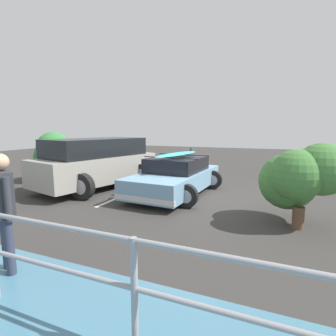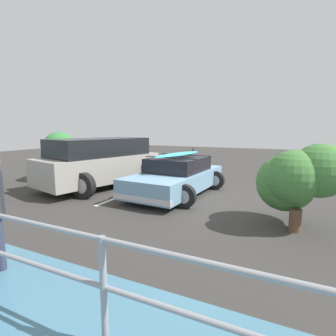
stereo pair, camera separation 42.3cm
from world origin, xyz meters
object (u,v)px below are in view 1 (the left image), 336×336
(sedan_car, at_px, (176,176))
(bush_near_right, at_px, (57,156))
(suv_car, at_px, (97,162))
(bush_near_left, at_px, (300,176))
(person_bystander, at_px, (4,202))

(sedan_car, xyz_separation_m, bush_near_right, (5.30, -0.20, 0.42))
(suv_car, relative_size, bush_near_left, 2.58)
(bush_near_left, height_order, bush_near_right, bush_near_right)
(suv_car, xyz_separation_m, bush_near_right, (2.36, -0.46, 0.08))
(suv_car, xyz_separation_m, bush_near_left, (-6.48, 1.38, 0.19))
(suv_car, height_order, bush_near_right, bush_near_right)
(bush_near_right, bearing_deg, bush_near_left, 168.28)
(person_bystander, bearing_deg, bush_near_right, -50.17)
(sedan_car, relative_size, person_bystander, 2.34)
(sedan_car, distance_m, person_bystander, 5.49)
(suv_car, bearing_deg, sedan_car, -175.03)
(bush_near_left, xyz_separation_m, bush_near_right, (8.84, -1.83, -0.11))
(sedan_car, distance_m, bush_near_left, 3.93)
(sedan_car, bearing_deg, bush_near_right, -2.16)
(person_bystander, relative_size, bush_near_left, 0.97)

